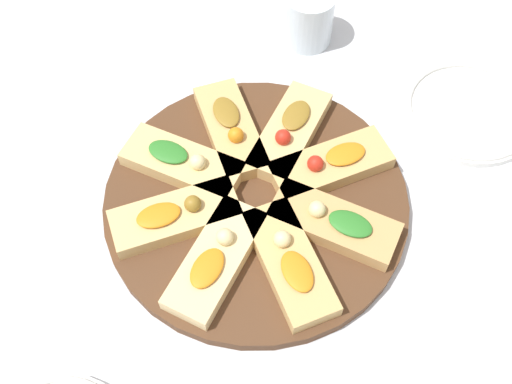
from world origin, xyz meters
The scene contains 12 objects.
ground_plane centered at (0.00, 0.00, 0.00)m, with size 3.00×3.00×0.00m, color silver.
serving_board centered at (0.00, 0.00, 0.01)m, with size 0.41×0.41×0.02m, color #51331E.
focaccia_slice_0 centered at (-0.03, -0.10, 0.03)m, with size 0.11×0.18×0.04m.
focaccia_slice_1 centered at (0.05, -0.10, 0.03)m, with size 0.13×0.18×0.04m.
focaccia_slice_2 centered at (0.11, -0.03, 0.03)m, with size 0.18×0.11×0.04m.
focaccia_slice_3 centered at (0.10, 0.05, 0.03)m, with size 0.18×0.13×0.04m.
focaccia_slice_4 centered at (0.04, 0.10, 0.03)m, with size 0.12×0.18×0.04m.
focaccia_slice_5 centered at (-0.05, 0.10, 0.03)m, with size 0.13×0.18×0.04m.
focaccia_slice_6 centered at (-0.10, 0.04, 0.03)m, with size 0.18×0.12×0.04m.
focaccia_slice_7 centered at (-0.10, -0.04, 0.03)m, with size 0.18×0.12×0.04m.
plate_right centered at (0.34, -0.08, 0.01)m, with size 0.20×0.20×0.02m.
water_glass centered at (0.27, 0.19, 0.04)m, with size 0.08×0.08×0.09m, color silver.
Camera 1 is at (-0.27, -0.32, 0.70)m, focal length 42.00 mm.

